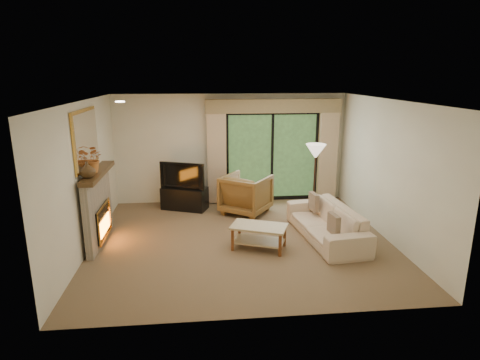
{
  "coord_description": "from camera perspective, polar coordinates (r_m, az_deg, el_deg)",
  "views": [
    {
      "loc": [
        -0.74,
        -6.99,
        3.05
      ],
      "look_at": [
        0.0,
        0.3,
        1.1
      ],
      "focal_mm": 30.0,
      "sensor_mm": 36.0,
      "label": 1
    }
  ],
  "objects": [
    {
      "name": "cornice",
      "position": [
        9.54,
        4.82,
        10.46
      ],
      "size": [
        3.2,
        0.24,
        0.32
      ],
      "primitive_type": "cube",
      "color": "#998157",
      "rests_on": "wall_back"
    },
    {
      "name": "floor",
      "position": [
        7.66,
        0.23,
        -8.56
      ],
      "size": [
        5.5,
        5.5,
        0.0
      ],
      "primitive_type": "plane",
      "color": "brown",
      "rests_on": "ground"
    },
    {
      "name": "sliding_door",
      "position": [
        9.79,
        4.57,
        3.37
      ],
      "size": [
        2.26,
        0.1,
        2.16
      ],
      "primitive_type": null,
      "color": "black",
      "rests_on": "floor"
    },
    {
      "name": "wall_front",
      "position": [
        4.87,
        3.33,
        -6.15
      ],
      "size": [
        5.0,
        0.0,
        5.0
      ],
      "primitive_type": "plane",
      "rotation": [
        -1.57,
        0.0,
        0.0
      ],
      "color": "#EDE5CA",
      "rests_on": "ground"
    },
    {
      "name": "tv",
      "position": [
        9.22,
        -7.98,
        0.74
      ],
      "size": [
        1.04,
        0.51,
        0.61
      ],
      "primitive_type": "imported",
      "rotation": [
        0.0,
        0.0,
        -0.37
      ],
      "color": "black",
      "rests_on": "media_console"
    },
    {
      "name": "fireplace",
      "position": [
        7.8,
        -19.57,
        -3.63
      ],
      "size": [
        0.24,
        1.7,
        1.37
      ],
      "primitive_type": null,
      "color": "gray",
      "rests_on": "floor"
    },
    {
      "name": "sofa",
      "position": [
        7.81,
        12.14,
        -5.92
      ],
      "size": [
        1.08,
        2.25,
        0.63
      ],
      "primitive_type": "imported",
      "rotation": [
        0.0,
        0.0,
        -1.46
      ],
      "color": "beige",
      "rests_on": "floor"
    },
    {
      "name": "coffee_table",
      "position": [
        7.25,
        2.69,
        -8.09
      ],
      "size": [
        1.1,
        0.86,
        0.44
      ],
      "primitive_type": null,
      "rotation": [
        0.0,
        0.0,
        -0.38
      ],
      "color": "tan",
      "rests_on": "floor"
    },
    {
      "name": "ceiling",
      "position": [
        7.04,
        0.25,
        11.25
      ],
      "size": [
        5.5,
        5.5,
        0.0
      ],
      "primitive_type": "plane",
      "rotation": [
        3.14,
        0.0,
        0.0
      ],
      "color": "white",
      "rests_on": "ground"
    },
    {
      "name": "mirror",
      "position": [
        7.54,
        -21.03,
        5.53
      ],
      "size": [
        0.07,
        1.45,
        1.02
      ],
      "primitive_type": null,
      "color": "gold",
      "rests_on": "wall_left"
    },
    {
      "name": "vase",
      "position": [
        7.11,
        -20.91,
        1.38
      ],
      "size": [
        0.3,
        0.3,
        0.28
      ],
      "primitive_type": "imported",
      "rotation": [
        0.0,
        0.0,
        0.16
      ],
      "color": "#46311A",
      "rests_on": "fireplace"
    },
    {
      "name": "media_console",
      "position": [
        9.37,
        -7.86,
        -2.59
      ],
      "size": [
        1.12,
        0.8,
        0.51
      ],
      "primitive_type": "cube",
      "rotation": [
        0.0,
        0.0,
        -0.37
      ],
      "color": "black",
      "rests_on": "floor"
    },
    {
      "name": "curtain_right",
      "position": [
        10.0,
        12.35,
        3.89
      ],
      "size": [
        0.45,
        0.18,
        2.35
      ],
      "primitive_type": "cube",
      "color": "#CEAD88",
      "rests_on": "floor"
    },
    {
      "name": "wall_right",
      "position": [
        8.0,
        20.23,
        1.34
      ],
      "size": [
        0.0,
        5.0,
        5.0
      ],
      "primitive_type": "plane",
      "rotation": [
        1.57,
        0.0,
        -1.57
      ],
      "color": "#EDE5CA",
      "rests_on": "ground"
    },
    {
      "name": "pillow_near",
      "position": [
        7.16,
        13.19,
        -6.11
      ],
      "size": [
        0.13,
        0.36,
        0.35
      ],
      "primitive_type": "cube",
      "rotation": [
        0.0,
        0.0,
        0.11
      ],
      "color": "brown",
      "rests_on": "sofa"
    },
    {
      "name": "wall_back",
      "position": [
        9.67,
        -1.31,
        4.48
      ],
      "size": [
        5.0,
        0.0,
        5.0
      ],
      "primitive_type": "plane",
      "rotation": [
        1.57,
        0.0,
        0.0
      ],
      "color": "#EDE5CA",
      "rests_on": "ground"
    },
    {
      "name": "floor_lamp",
      "position": [
        8.82,
        10.52,
        -0.12
      ],
      "size": [
        0.51,
        0.51,
        1.61
      ],
      "primitive_type": null,
      "rotation": [
        0.0,
        0.0,
        -0.2
      ],
      "color": "beige",
      "rests_on": "floor"
    },
    {
      "name": "wall_left",
      "position": [
        7.48,
        -21.21,
        0.35
      ],
      "size": [
        0.0,
        5.0,
        5.0
      ],
      "primitive_type": "plane",
      "rotation": [
        1.57,
        0.0,
        1.57
      ],
      "color": "#EDE5CA",
      "rests_on": "ground"
    },
    {
      "name": "curtain_left",
      "position": [
        9.52,
        -3.34,
        3.67
      ],
      "size": [
        0.45,
        0.18,
        2.35
      ],
      "primitive_type": "cube",
      "color": "#CEAD88",
      "rests_on": "floor"
    },
    {
      "name": "pillow_far",
      "position": [
        8.28,
        10.44,
        -3.06
      ],
      "size": [
        0.13,
        0.36,
        0.35
      ],
      "primitive_type": "cube",
      "rotation": [
        0.0,
        0.0,
        0.11
      ],
      "color": "brown",
      "rests_on": "sofa"
    },
    {
      "name": "branches",
      "position": [
        7.41,
        -20.32,
        2.85
      ],
      "size": [
        0.56,
        0.52,
        0.5
      ],
      "primitive_type": "imported",
      "rotation": [
        0.0,
        0.0,
        -0.36
      ],
      "color": "#BF6D30",
      "rests_on": "fireplace"
    },
    {
      "name": "armchair",
      "position": [
        8.97,
        0.87,
        -2.0
      ],
      "size": [
        1.33,
        1.33,
        0.88
      ],
      "primitive_type": "imported",
      "rotation": [
        0.0,
        0.0,
        2.53
      ],
      "color": "brown",
      "rests_on": "floor"
    }
  ]
}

